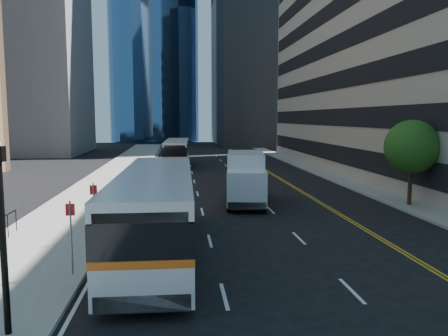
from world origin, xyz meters
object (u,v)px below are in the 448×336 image
at_px(bus_front, 157,209).
at_px(street_tree, 412,147).
at_px(bus_rear, 177,152).
at_px(lamp_post, 2,230).
at_px(box_truck, 246,177).

bearing_deg(bus_front, street_tree, 27.44).
relative_size(bus_front, bus_rear, 1.13).
relative_size(lamp_post, bus_rear, 0.41).
relative_size(bus_front, box_truck, 1.86).
distance_m(street_tree, bus_rear, 28.12).
bearing_deg(bus_front, lamp_post, -115.50).
bearing_deg(lamp_post, box_truck, 62.70).
bearing_deg(box_truck, street_tree, -5.33).
height_order(lamp_post, bus_front, lamp_post).
height_order(street_tree, lamp_post, street_tree).
bearing_deg(box_truck, bus_front, -110.45).
height_order(lamp_post, box_truck, lamp_post).
bearing_deg(street_tree, lamp_post, -142.13).
height_order(bus_front, bus_rear, bus_front).
relative_size(bus_rear, box_truck, 1.65).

